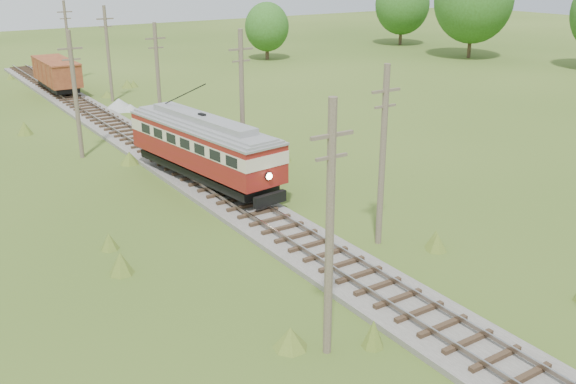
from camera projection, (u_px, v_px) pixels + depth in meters
railbed_main at (178, 166)px, 41.79m from camera, size 3.60×96.00×0.57m
streetcar at (203, 143)px, 37.86m from camera, size 4.43×12.62×5.71m
gondola at (57, 73)px, 64.18m from camera, size 2.92×8.79×2.91m
gravel_pile at (121, 105)px, 57.93m from camera, size 2.93×3.11×1.07m
utility_pole_r_2 at (383, 155)px, 29.45m from camera, size 1.60×0.30×8.60m
utility_pole_r_3 at (242, 101)px, 39.55m from camera, size 1.60×0.30×9.00m
utility_pole_r_4 at (158, 76)px, 49.78m from camera, size 1.60×0.30×8.40m
utility_pole_r_5 at (108, 53)px, 60.12m from camera, size 1.60×0.30×8.90m
utility_pole_r_6 at (68, 40)px, 70.28m from camera, size 1.60×0.30×8.70m
utility_pole_l_a at (330, 230)px, 20.81m from camera, size 1.60×0.30×9.00m
utility_pole_l_b at (75, 94)px, 42.75m from camera, size 1.60×0.30×8.60m
tree_right_4 at (474, 0)px, 85.82m from camera, size 10.50×10.50×13.53m
tree_right_5 at (402, 4)px, 99.97m from camera, size 8.40×8.40×10.82m
tree_mid_b at (267, 27)px, 85.67m from camera, size 5.88×5.88×7.57m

